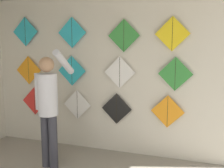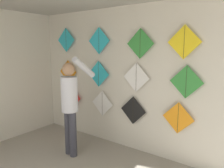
% 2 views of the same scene
% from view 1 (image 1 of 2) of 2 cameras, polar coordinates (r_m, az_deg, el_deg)
% --- Properties ---
extents(back_panel, '(5.00, 0.06, 2.80)m').
position_cam_1_polar(back_panel, '(4.55, -3.43, 2.15)').
color(back_panel, beige).
rests_on(back_panel, ground).
extents(shopkeeper, '(0.47, 0.62, 1.87)m').
position_cam_1_polar(shopkeeper, '(3.98, -14.34, -4.09)').
color(shopkeeper, '#383842').
rests_on(shopkeeper, ground).
extents(kite_0, '(0.55, 0.01, 0.55)m').
position_cam_1_polar(kite_0, '(5.18, -17.24, -3.72)').
color(kite_0, red).
extents(kite_1, '(0.55, 0.01, 0.55)m').
position_cam_1_polar(kite_1, '(4.71, -7.95, -4.66)').
color(kite_1, white).
extents(kite_2, '(0.55, 0.01, 0.55)m').
position_cam_1_polar(kite_2, '(4.44, 1.03, -5.67)').
color(kite_2, black).
extents(kite_3, '(0.55, 0.01, 0.55)m').
position_cam_1_polar(kite_3, '(4.27, 12.57, -6.16)').
color(kite_3, orange).
extents(kite_4, '(0.55, 0.01, 0.55)m').
position_cam_1_polar(kite_4, '(5.16, -18.53, 3.00)').
color(kite_4, orange).
extents(kite_5, '(0.55, 0.01, 0.55)m').
position_cam_1_polar(kite_5, '(4.66, -9.17, 3.00)').
color(kite_5, '#28B2C6').
extents(kite_6, '(0.55, 0.01, 0.55)m').
position_cam_1_polar(kite_6, '(4.31, 1.76, 2.67)').
color(kite_6, white).
extents(kite_7, '(0.55, 0.01, 0.55)m').
position_cam_1_polar(kite_7, '(4.15, 14.26, 2.23)').
color(kite_7, '#338C38').
extents(kite_8, '(0.55, 0.01, 0.55)m').
position_cam_1_polar(kite_8, '(5.17, -19.22, 11.22)').
color(kite_8, '#28B2C6').
extents(kite_9, '(0.55, 0.01, 0.55)m').
position_cam_1_polar(kite_9, '(4.63, -9.15, 11.52)').
color(kite_9, '#28B2C6').
extents(kite_10, '(0.55, 0.01, 0.55)m').
position_cam_1_polar(kite_10, '(4.28, 2.71, 11.00)').
color(kite_10, '#338C38').
extents(kite_11, '(0.55, 0.01, 0.55)m').
position_cam_1_polar(kite_11, '(4.14, 13.63, 11.09)').
color(kite_11, yellow).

